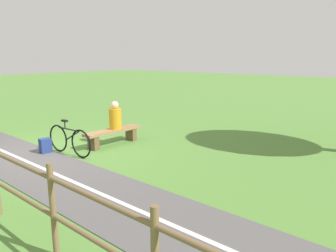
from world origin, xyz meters
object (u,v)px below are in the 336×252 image
bench (113,134)px  person_seated (115,117)px  bicycle (69,140)px  backpack (45,146)px

bench → person_seated: person_seated is taller
person_seated → bicycle: person_seated is taller
bicycle → backpack: (0.34, -0.64, -0.20)m
bicycle → backpack: bearing=-155.7°
bicycle → backpack: 0.75m
bench → person_seated: size_ratio=2.27×
bench → backpack: (1.74, -0.78, -0.13)m
person_seated → backpack: size_ratio=2.06×
bench → backpack: bearing=-21.3°
bench → bicycle: bicycle is taller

